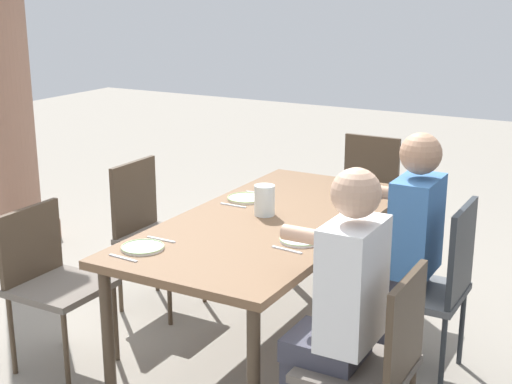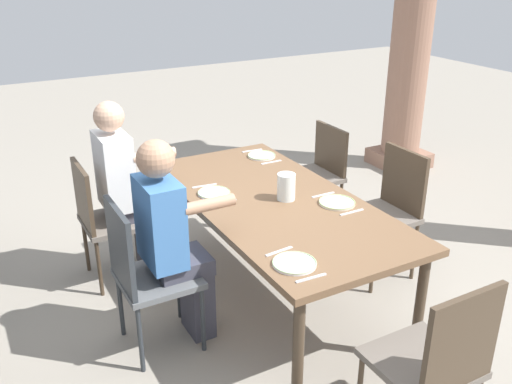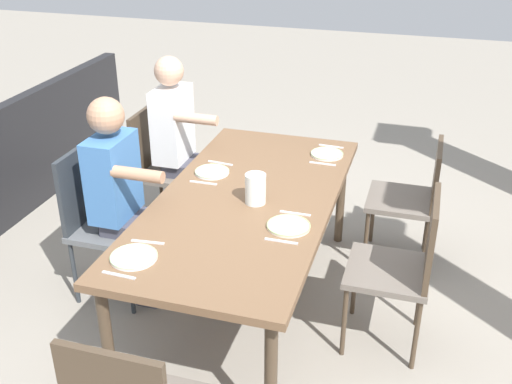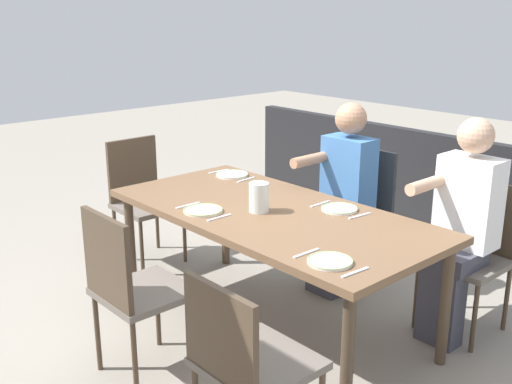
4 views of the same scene
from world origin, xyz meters
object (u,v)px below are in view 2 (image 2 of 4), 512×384
dining_table (274,208)px  water_pitcher (286,188)px  chair_mid_north (389,205)px  diner_man_white (172,238)px  stone_column_near (412,33)px  plate_1 (214,193)px  diner_woman_green (125,186)px  plate_2 (337,202)px  plate_3 (294,263)px  chair_mid_south (143,270)px  chair_head_east (437,359)px  chair_west_south (103,215)px  chair_west_north (318,169)px  plate_0 (262,155)px

dining_table → water_pitcher: 0.16m
chair_mid_north → water_pitcher: bearing=-93.0°
diner_man_white → water_pitcher: size_ratio=7.52×
stone_column_near → plate_1: bearing=-65.2°
diner_woman_green → plate_2: diner_woman_green is taller
stone_column_near → plate_3: (2.33, -2.88, -0.68)m
water_pitcher → plate_1: bearing=-128.9°
chair_mid_north → plate_3: chair_mid_north is taller
chair_mid_south → water_pitcher: (-0.04, 0.98, 0.29)m
diner_woman_green → plate_3: 1.60m
chair_head_east → diner_woman_green: (-2.24, -0.73, 0.17)m
dining_table → chair_mid_north: size_ratio=2.17×
plate_1 → stone_column_near: bearing=114.8°
chair_west_south → water_pitcher: water_pitcher is taller
diner_woman_green → chair_west_south: bearing=-91.0°
chair_mid_north → stone_column_near: (-1.66, 1.65, 0.89)m
dining_table → chair_mid_south: size_ratio=2.13×
chair_mid_north → plate_2: 0.66m
chair_west_north → plate_1: bearing=-66.0°
dining_table → chair_west_south: 1.22m
dining_table → stone_column_near: size_ratio=0.70×
plate_0 → water_pitcher: size_ratio=1.24×
diner_man_white → plate_3: diner_man_white is taller
chair_west_north → water_pitcher: (0.83, -0.84, 0.31)m
chair_head_east → diner_woman_green: size_ratio=0.72×
plate_1 → plate_3: 1.01m
diner_woman_green → water_pitcher: bearing=43.9°
chair_mid_north → plate_0: (-0.82, -0.59, 0.22)m
plate_1 → diner_man_white: bearing=-51.0°
chair_west_south → plate_3: size_ratio=3.96×
chair_west_north → stone_column_near: 2.05m
chair_mid_south → stone_column_near: stone_column_near is taller
chair_mid_south → dining_table: bearing=94.9°
dining_table → diner_man_white: (0.08, -0.73, 0.01)m
chair_head_east → water_pitcher: 1.44m
chair_head_east → dining_table: bearing=180.0°
chair_west_south → diner_woman_green: size_ratio=0.69×
chair_west_north → chair_head_east: bearing=-22.0°
dining_table → chair_mid_north: (0.08, 0.91, -0.15)m
chair_west_north → chair_mid_south: 2.02m
plate_0 → plate_1: bearing=-52.7°
chair_west_north → diner_man_white: bearing=-61.6°
chair_mid_north → chair_west_north: bearing=-179.6°
stone_column_near → diner_woman_green: bearing=-76.6°
chair_mid_north → stone_column_near: 2.51m
plate_0 → chair_mid_south: bearing=-56.6°
chair_west_north → chair_west_south: bearing=-90.0°
diner_woman_green → chair_head_east: bearing=18.2°
diner_woman_green → plate_0: size_ratio=6.11×
chair_mid_north → chair_mid_south: chair_mid_south is taller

